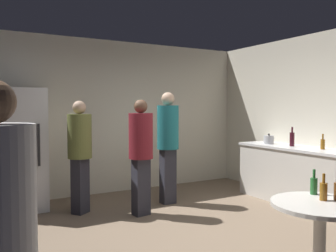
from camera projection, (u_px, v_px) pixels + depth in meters
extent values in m
cube|color=#7A6651|center=(191.00, 242.00, 4.16)|extent=(5.20, 5.20, 0.10)
cube|color=silver|center=(111.00, 117.00, 6.37)|extent=(5.32, 0.06, 2.70)
cube|color=white|center=(20.00, 150.00, 5.25)|extent=(0.70, 0.65, 1.80)
cube|color=#262628|center=(39.00, 145.00, 5.05)|extent=(0.03, 0.03, 0.60)
cube|color=beige|center=(294.00, 176.00, 5.69)|extent=(0.60, 1.90, 0.86)
cube|color=silver|center=(295.00, 148.00, 5.67)|extent=(0.64, 1.94, 0.04)
cylinder|color=#B2B2B7|center=(269.00, 140.00, 6.08)|extent=(0.17, 0.17, 0.14)
sphere|color=black|center=(269.00, 135.00, 6.08)|extent=(0.04, 0.04, 0.04)
cone|color=#B2B2B7|center=(274.00, 139.00, 6.14)|extent=(0.09, 0.04, 0.06)
cylinder|color=#3F141E|center=(292.00, 139.00, 5.71)|extent=(0.08, 0.08, 0.22)
cylinder|color=#3F141E|center=(292.00, 130.00, 5.70)|extent=(0.03, 0.03, 0.09)
cylinder|color=#8C5919|center=(323.00, 144.00, 5.29)|extent=(0.06, 0.06, 0.15)
cylinder|color=#8C5919|center=(323.00, 137.00, 5.29)|extent=(0.02, 0.02, 0.08)
cylinder|color=beige|center=(319.00, 248.00, 2.98)|extent=(0.10, 0.10, 0.70)
cylinder|color=beige|center=(320.00, 205.00, 2.96)|extent=(0.80, 0.80, 0.03)
cylinder|color=#8C5919|center=(323.00, 192.00, 3.03)|extent=(0.06, 0.06, 0.15)
cylinder|color=#8C5919|center=(324.00, 178.00, 3.02)|extent=(0.02, 0.02, 0.08)
cylinder|color=#26662D|center=(314.00, 186.00, 3.24)|extent=(0.06, 0.06, 0.15)
cylinder|color=#26662D|center=(314.00, 174.00, 3.23)|extent=(0.02, 0.02, 0.08)
cube|color=#2D2D38|center=(80.00, 186.00, 5.13)|extent=(0.28, 0.27, 0.80)
cylinder|color=olive|center=(80.00, 136.00, 5.09)|extent=(0.47, 0.47, 0.63)
sphere|color=#D8AD8C|center=(79.00, 107.00, 5.07)|extent=(0.19, 0.19, 0.19)
cube|color=#2D2D38|center=(168.00, 176.00, 5.66)|extent=(0.22, 0.17, 0.87)
cylinder|color=#1E727A|center=(168.00, 127.00, 5.62)|extent=(0.35, 0.35, 0.69)
sphere|color=#D8AD8C|center=(168.00, 99.00, 5.59)|extent=(0.21, 0.21, 0.21)
cube|color=#2D2D38|center=(141.00, 187.00, 5.04)|extent=(0.24, 0.20, 0.80)
cylinder|color=maroon|center=(141.00, 136.00, 5.01)|extent=(0.38, 0.38, 0.64)
sphere|color=brown|center=(141.00, 106.00, 4.98)|extent=(0.19, 0.19, 0.19)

